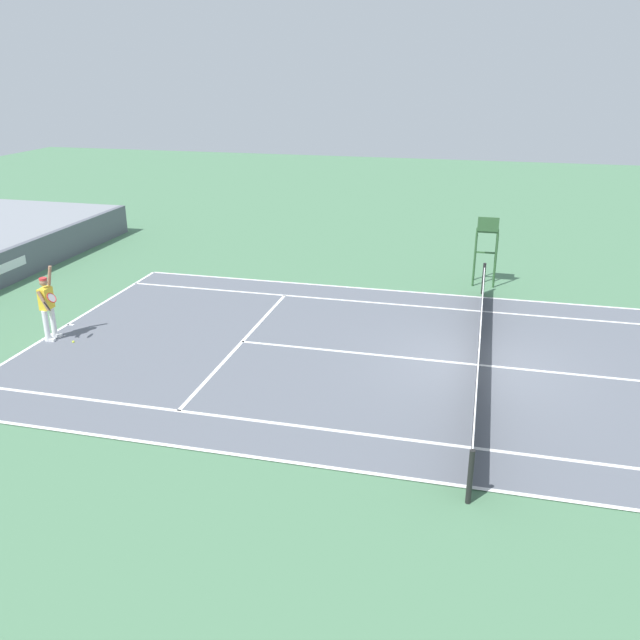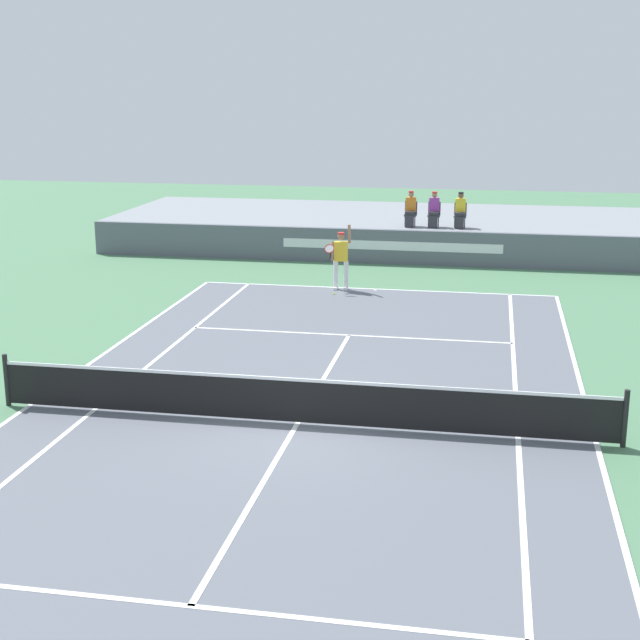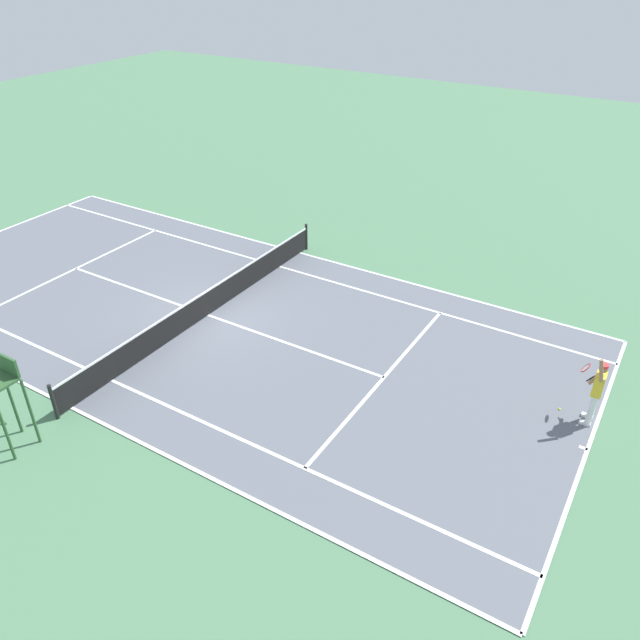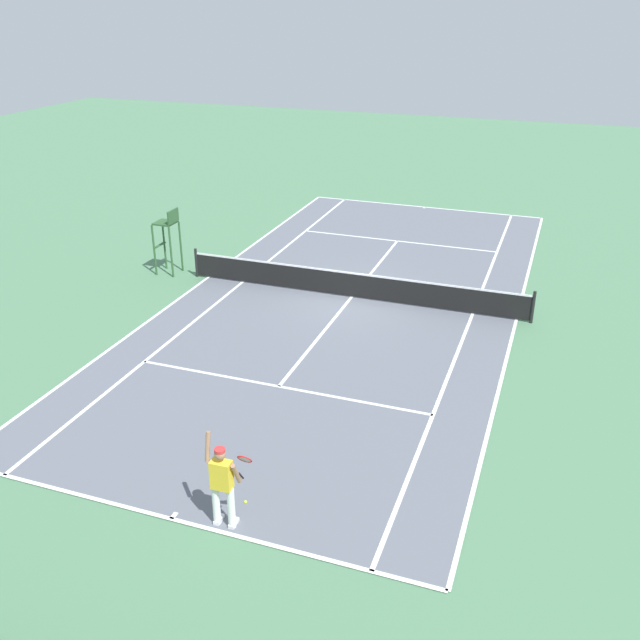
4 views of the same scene
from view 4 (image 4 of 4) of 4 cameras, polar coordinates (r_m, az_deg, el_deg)
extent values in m
plane|color=#4C7A56|center=(24.10, 2.56, 1.81)|extent=(80.00, 80.00, 0.00)
cube|color=slate|center=(24.10, 2.57, 1.83)|extent=(10.98, 23.78, 0.02)
cube|color=white|center=(14.75, -11.95, -15.46)|extent=(10.98, 0.10, 0.01)
cube|color=white|center=(35.02, 8.48, 9.02)|extent=(10.98, 0.10, 0.01)
cube|color=white|center=(23.23, 15.60, 0.00)|extent=(0.10, 23.78, 0.01)
cube|color=white|center=(26.11, -9.03, 3.43)|extent=(0.10, 23.78, 0.01)
cube|color=white|center=(23.33, 12.24, 0.48)|extent=(0.10, 23.78, 0.01)
cube|color=white|center=(25.51, -6.29, 3.07)|extent=(0.10, 23.78, 0.01)
cube|color=white|center=(18.71, -3.34, -5.39)|extent=(8.22, 0.10, 0.01)
cube|color=white|center=(29.88, 6.27, 6.37)|extent=(8.22, 0.10, 0.01)
cube|color=white|center=(24.09, 2.57, 1.86)|extent=(0.10, 12.80, 0.01)
cube|color=white|center=(14.81, -11.75, -15.24)|extent=(0.10, 0.20, 0.01)
cube|color=white|center=(34.92, 8.44, 8.98)|extent=(0.10, 0.20, 0.01)
cylinder|color=black|center=(23.01, 16.85, 0.99)|extent=(0.10, 0.10, 1.07)
cylinder|color=black|center=(26.14, -9.97, 4.59)|extent=(0.10, 0.10, 1.07)
cube|color=black|center=(23.92, 2.59, 2.86)|extent=(11.78, 0.02, 0.84)
cube|color=white|center=(23.76, 2.61, 3.80)|extent=(11.78, 0.03, 0.06)
cylinder|color=white|center=(14.23, -8.39, -14.60)|extent=(0.15, 0.15, 0.92)
cylinder|color=white|center=(14.11, -7.19, -14.90)|extent=(0.15, 0.15, 0.92)
cube|color=white|center=(14.53, -8.18, -15.71)|extent=(0.13, 0.28, 0.10)
cube|color=white|center=(14.41, -6.99, -16.01)|extent=(0.13, 0.28, 0.10)
cube|color=yellow|center=(13.70, -7.98, -12.30)|extent=(0.41, 0.25, 0.60)
sphere|color=#A37556|center=(13.42, -8.10, -10.70)|extent=(0.22, 0.22, 0.22)
cylinder|color=red|center=(13.37, -8.12, -10.38)|extent=(0.21, 0.21, 0.06)
cylinder|color=#A37556|center=(13.49, -9.07, -10.08)|extent=(0.09, 0.21, 0.61)
cylinder|color=#A37556|center=(13.66, -6.79, -12.23)|extent=(0.10, 0.33, 0.56)
cylinder|color=black|center=(13.81, -6.40, -12.42)|extent=(0.04, 0.19, 0.25)
torus|color=red|center=(13.78, -6.12, -11.14)|extent=(0.31, 0.20, 0.26)
cylinder|color=silver|center=(13.78, -6.12, -11.14)|extent=(0.27, 0.17, 0.22)
sphere|color=#D1E533|center=(14.90, -6.05, -14.43)|extent=(0.07, 0.07, 0.07)
cylinder|color=#2D562D|center=(26.48, -13.27, 5.51)|extent=(0.07, 0.07, 1.90)
cylinder|color=#2D562D|center=(27.03, -12.48, 5.99)|extent=(0.07, 0.07, 1.90)
cylinder|color=#2D562D|center=(26.11, -11.96, 5.37)|extent=(0.07, 0.07, 1.90)
cylinder|color=#2D562D|center=(26.68, -11.19, 5.85)|extent=(0.07, 0.07, 1.90)
cube|color=#2D562D|center=(26.27, -12.42, 7.70)|extent=(0.70, 0.70, 0.06)
cube|color=#2D562D|center=(26.02, -11.81, 8.21)|extent=(0.06, 0.70, 0.48)
cube|color=#2D562D|center=(26.70, -12.82, 5.94)|extent=(0.10, 0.70, 0.04)
camera|label=1|loc=(23.30, 45.68, 12.33)|focal=37.73mm
camera|label=2|loc=(38.76, 5.19, 20.22)|focal=51.95mm
camera|label=3|loc=(21.35, -49.03, 20.22)|focal=34.88mm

